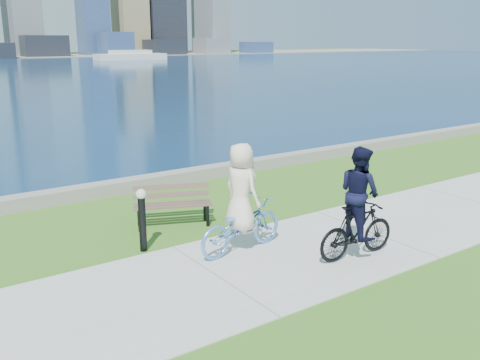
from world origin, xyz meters
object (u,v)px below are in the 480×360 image
object	(u,v)px
park_bench	(172,201)
cyclist_man	(358,212)
bollard_lamp	(142,216)
cyclist_woman	(241,212)

from	to	relation	value
park_bench	cyclist_man	bearing A→B (deg)	-39.85
bollard_lamp	cyclist_woman	bearing A→B (deg)	-36.13
cyclist_woman	bollard_lamp	bearing A→B (deg)	47.52
cyclist_man	bollard_lamp	bearing A→B (deg)	54.73
park_bench	cyclist_man	size ratio (longest dim) A/B	0.84
bollard_lamp	cyclist_woman	distance (m)	1.98
cyclist_woman	cyclist_man	xyz separation A→B (m)	(1.66, -1.54, 0.11)
park_bench	cyclist_woman	bearing A→B (deg)	-58.81
bollard_lamp	cyclist_woman	xyz separation A→B (m)	(1.60, -1.16, 0.09)
park_bench	bollard_lamp	bearing A→B (deg)	-117.09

